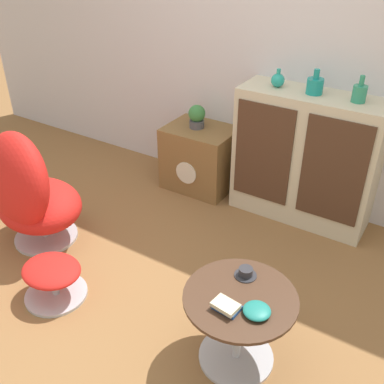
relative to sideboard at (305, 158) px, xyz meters
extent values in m
plane|color=olive|center=(-0.44, -1.34, -0.50)|extent=(12.00, 12.00, 0.00)
cube|color=silver|center=(-0.44, 0.22, 0.80)|extent=(6.40, 0.06, 2.60)
cube|color=beige|center=(0.00, 0.00, 0.00)|extent=(1.04, 0.37, 0.99)
cube|color=#472D1E|center=(-0.26, -0.19, 0.05)|extent=(0.44, 0.01, 0.76)
cube|color=#472D1E|center=(0.26, -0.19, 0.05)|extent=(0.44, 0.01, 0.76)
cube|color=brown|center=(-0.89, -0.03, -0.23)|extent=(0.57, 0.44, 0.54)
cylinder|color=beige|center=(-0.89, -0.25, -0.27)|extent=(0.19, 0.01, 0.19)
cylinder|color=#B7B7BC|center=(-1.45, -1.29, -0.49)|extent=(0.45, 0.45, 0.02)
cylinder|color=#B7B7BC|center=(-1.45, -1.29, -0.42)|extent=(0.06, 0.06, 0.11)
ellipsoid|color=red|center=(-1.45, -1.29, -0.21)|extent=(0.73, 0.65, 0.31)
ellipsoid|color=red|center=(-1.47, -1.41, 0.05)|extent=(0.71, 0.51, 0.69)
cylinder|color=#B7B7BC|center=(-0.95, -1.67, -0.49)|extent=(0.38, 0.38, 0.02)
cylinder|color=#B7B7BC|center=(-0.95, -1.67, -0.41)|extent=(0.04, 0.04, 0.14)
ellipsoid|color=red|center=(-0.95, -1.67, -0.29)|extent=(0.38, 0.32, 0.09)
cylinder|color=#B7B7BC|center=(0.22, -1.48, -0.49)|extent=(0.40, 0.40, 0.02)
cylinder|color=#B7B7BC|center=(0.22, -1.48, -0.27)|extent=(0.04, 0.04, 0.41)
cylinder|color=#472D1E|center=(0.22, -1.48, -0.06)|extent=(0.57, 0.57, 0.02)
ellipsoid|color=teal|center=(-0.28, 0.00, 0.54)|extent=(0.10, 0.10, 0.10)
cylinder|color=teal|center=(-0.28, 0.00, 0.61)|extent=(0.03, 0.03, 0.04)
cylinder|color=teal|center=(-0.01, 0.00, 0.55)|extent=(0.11, 0.11, 0.10)
cylinder|color=teal|center=(-0.01, 0.00, 0.63)|extent=(0.04, 0.04, 0.06)
cylinder|color=#2D8E6B|center=(0.29, 0.00, 0.55)|extent=(0.09, 0.09, 0.11)
cylinder|color=#2D8E6B|center=(0.29, 0.00, 0.64)|extent=(0.03, 0.03, 0.07)
cylinder|color=#4C4C51|center=(-0.93, -0.03, 0.08)|extent=(0.12, 0.12, 0.06)
sphere|color=#387A3D|center=(-0.93, -0.03, 0.17)|extent=(0.14, 0.14, 0.14)
cylinder|color=#2D2D33|center=(0.18, -1.33, -0.04)|extent=(0.12, 0.12, 0.01)
cylinder|color=#2D2D33|center=(0.18, -1.33, -0.02)|extent=(0.07, 0.07, 0.05)
cube|color=#1E478C|center=(0.21, -1.59, -0.04)|extent=(0.13, 0.09, 0.02)
cube|color=beige|center=(0.20, -1.60, -0.02)|extent=(0.13, 0.10, 0.02)
ellipsoid|color=#1E7A70|center=(0.34, -1.54, -0.03)|extent=(0.13, 0.13, 0.04)
camera|label=1|loc=(0.88, -2.96, 1.54)|focal=42.00mm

